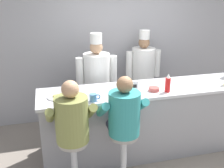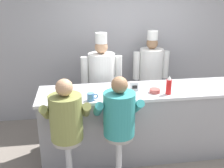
{
  "view_description": "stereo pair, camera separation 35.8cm",
  "coord_description": "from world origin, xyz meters",
  "px_view_note": "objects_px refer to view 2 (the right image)",
  "views": [
    {
      "loc": [
        -1.41,
        -2.93,
        2.36
      ],
      "look_at": [
        -0.56,
        0.33,
        1.16
      ],
      "focal_mm": 42.0,
      "sensor_mm": 36.0,
      "label": 1
    },
    {
      "loc": [
        -1.06,
        -3.0,
        2.36
      ],
      "look_at": [
        -0.56,
        0.33,
        1.16
      ],
      "focal_mm": 42.0,
      "sensor_mm": 36.0,
      "label": 2
    }
  ],
  "objects_px": {
    "diner_seated_teal": "(119,117)",
    "coffee_mug_white": "(126,96)",
    "coffee_mug_blue": "(91,97)",
    "cook_in_whites_near": "(102,80)",
    "diner_seated_olive": "(66,121)",
    "cook_in_whites_far": "(151,73)",
    "napkin_dispenser_chrome": "(134,86)",
    "cereal_bowl": "(155,91)",
    "ketchup_bottle_red": "(169,86)",
    "breakfast_plate": "(57,95)"
  },
  "relations": [
    {
      "from": "breakfast_plate",
      "to": "diner_seated_teal",
      "type": "relative_size",
      "value": 0.18
    },
    {
      "from": "napkin_dispenser_chrome",
      "to": "cook_in_whites_near",
      "type": "height_order",
      "value": "cook_in_whites_near"
    },
    {
      "from": "coffee_mug_blue",
      "to": "diner_seated_teal",
      "type": "bearing_deg",
      "value": -45.37
    },
    {
      "from": "cook_in_whites_far",
      "to": "ketchup_bottle_red",
      "type": "bearing_deg",
      "value": -96.22
    },
    {
      "from": "coffee_mug_white",
      "to": "napkin_dispenser_chrome",
      "type": "bearing_deg",
      "value": 57.15
    },
    {
      "from": "ketchup_bottle_red",
      "to": "breakfast_plate",
      "type": "height_order",
      "value": "ketchup_bottle_red"
    },
    {
      "from": "ketchup_bottle_red",
      "to": "cook_in_whites_far",
      "type": "xyz_separation_m",
      "value": [
        0.14,
        1.3,
        -0.22
      ]
    },
    {
      "from": "ketchup_bottle_red",
      "to": "napkin_dispenser_chrome",
      "type": "relative_size",
      "value": 1.99
    },
    {
      "from": "diner_seated_olive",
      "to": "diner_seated_teal",
      "type": "xyz_separation_m",
      "value": [
        0.62,
        -0.0,
        -0.0
      ]
    },
    {
      "from": "napkin_dispenser_chrome",
      "to": "cook_in_whites_near",
      "type": "relative_size",
      "value": 0.08
    },
    {
      "from": "coffee_mug_white",
      "to": "cook_in_whites_far",
      "type": "bearing_deg",
      "value": 61.53
    },
    {
      "from": "diner_seated_teal",
      "to": "cook_in_whites_near",
      "type": "bearing_deg",
      "value": 92.43
    },
    {
      "from": "ketchup_bottle_red",
      "to": "breakfast_plate",
      "type": "relative_size",
      "value": 1.03
    },
    {
      "from": "ketchup_bottle_red",
      "to": "coffee_mug_white",
      "type": "height_order",
      "value": "ketchup_bottle_red"
    },
    {
      "from": "diner_seated_teal",
      "to": "coffee_mug_blue",
      "type": "bearing_deg",
      "value": 134.63
    },
    {
      "from": "breakfast_plate",
      "to": "cook_in_whites_far",
      "type": "height_order",
      "value": "cook_in_whites_far"
    },
    {
      "from": "diner_seated_olive",
      "to": "cook_in_whites_near",
      "type": "bearing_deg",
      "value": 67.0
    },
    {
      "from": "coffee_mug_white",
      "to": "napkin_dispenser_chrome",
      "type": "relative_size",
      "value": 0.99
    },
    {
      "from": "cereal_bowl",
      "to": "coffee_mug_blue",
      "type": "distance_m",
      "value": 0.9
    },
    {
      "from": "coffee_mug_white",
      "to": "cook_in_whites_near",
      "type": "xyz_separation_m",
      "value": [
        -0.2,
        1.04,
        -0.12
      ]
    },
    {
      "from": "ketchup_bottle_red",
      "to": "cook_in_whites_near",
      "type": "relative_size",
      "value": 0.15
    },
    {
      "from": "coffee_mug_white",
      "to": "diner_seated_olive",
      "type": "bearing_deg",
      "value": -159.08
    },
    {
      "from": "napkin_dispenser_chrome",
      "to": "diner_seated_teal",
      "type": "xyz_separation_m",
      "value": [
        -0.32,
        -0.56,
        -0.17
      ]
    },
    {
      "from": "coffee_mug_white",
      "to": "ketchup_bottle_red",
      "type": "bearing_deg",
      "value": 7.72
    },
    {
      "from": "cereal_bowl",
      "to": "diner_seated_teal",
      "type": "xyz_separation_m",
      "value": [
        -0.58,
        -0.45,
        -0.13
      ]
    },
    {
      "from": "cereal_bowl",
      "to": "coffee_mug_white",
      "type": "distance_m",
      "value": 0.47
    },
    {
      "from": "cereal_bowl",
      "to": "cook_in_whites_far",
      "type": "height_order",
      "value": "cook_in_whites_far"
    },
    {
      "from": "ketchup_bottle_red",
      "to": "diner_seated_teal",
      "type": "height_order",
      "value": "diner_seated_teal"
    },
    {
      "from": "ketchup_bottle_red",
      "to": "coffee_mug_blue",
      "type": "distance_m",
      "value": 1.06
    },
    {
      "from": "coffee_mug_blue",
      "to": "cook_in_whites_near",
      "type": "relative_size",
      "value": 0.08
    },
    {
      "from": "coffee_mug_white",
      "to": "cook_in_whites_near",
      "type": "bearing_deg",
      "value": 100.72
    },
    {
      "from": "diner_seated_olive",
      "to": "breakfast_plate",
      "type": "bearing_deg",
      "value": 103.01
    },
    {
      "from": "breakfast_plate",
      "to": "cook_in_whites_near",
      "type": "xyz_separation_m",
      "value": [
        0.69,
        0.79,
        -0.1
      ]
    },
    {
      "from": "coffee_mug_white",
      "to": "napkin_dispenser_chrome",
      "type": "xyz_separation_m",
      "value": [
        0.18,
        0.27,
        0.02
      ]
    },
    {
      "from": "diner_seated_teal",
      "to": "cook_in_whites_far",
      "type": "height_order",
      "value": "cook_in_whites_far"
    },
    {
      "from": "coffee_mug_white",
      "to": "cook_in_whites_near",
      "type": "distance_m",
      "value": 1.06
    },
    {
      "from": "ketchup_bottle_red",
      "to": "diner_seated_teal",
      "type": "distance_m",
      "value": 0.87
    },
    {
      "from": "breakfast_plate",
      "to": "cereal_bowl",
      "type": "xyz_separation_m",
      "value": [
        1.33,
        -0.09,
        0.01
      ]
    },
    {
      "from": "napkin_dispenser_chrome",
      "to": "cook_in_whites_near",
      "type": "distance_m",
      "value": 0.86
    },
    {
      "from": "coffee_mug_blue",
      "to": "cook_in_whites_far",
      "type": "bearing_deg",
      "value": 48.82
    },
    {
      "from": "cook_in_whites_near",
      "to": "cook_in_whites_far",
      "type": "distance_m",
      "value": 1.01
    },
    {
      "from": "cook_in_whites_far",
      "to": "breakfast_plate",
      "type": "bearing_deg",
      "value": -145.31
    },
    {
      "from": "cook_in_whites_far",
      "to": "coffee_mug_white",
      "type": "bearing_deg",
      "value": -118.47
    },
    {
      "from": "diner_seated_teal",
      "to": "coffee_mug_white",
      "type": "bearing_deg",
      "value": 64.27
    },
    {
      "from": "coffee_mug_blue",
      "to": "diner_seated_teal",
      "type": "height_order",
      "value": "diner_seated_teal"
    },
    {
      "from": "napkin_dispenser_chrome",
      "to": "diner_seated_teal",
      "type": "bearing_deg",
      "value": -119.29
    },
    {
      "from": "cook_in_whites_near",
      "to": "coffee_mug_blue",
      "type": "bearing_deg",
      "value": -103.64
    },
    {
      "from": "coffee_mug_white",
      "to": "diner_seated_olive",
      "type": "xyz_separation_m",
      "value": [
        -0.76,
        -0.29,
        -0.15
      ]
    },
    {
      "from": "coffee_mug_blue",
      "to": "cook_in_whites_far",
      "type": "distance_m",
      "value": 1.82
    },
    {
      "from": "diner_seated_olive",
      "to": "cook_in_whites_near",
      "type": "distance_m",
      "value": 1.44
    }
  ]
}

